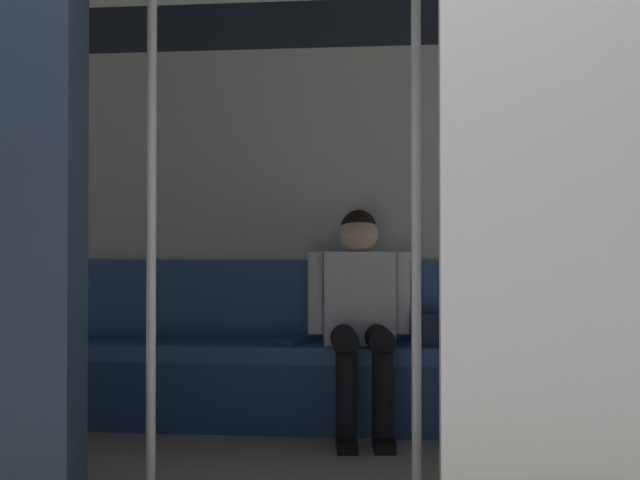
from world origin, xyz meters
TOP-DOWN VIEW (x-y plane):
  - train_car at (0.09, -1.10)m, footprint 6.40×2.50m
  - bench_seat at (0.00, -1.99)m, footprint 2.95×0.44m
  - person_seated at (-0.21, -1.94)m, footprint 0.55×0.71m
  - handbag at (-0.65, -2.01)m, footprint 0.26×0.15m
  - book at (0.16, -2.03)m, footprint 0.24×0.27m
  - grab_pole_door at (0.49, -0.53)m, footprint 0.04×0.04m
  - grab_pole_far at (-0.49, -0.62)m, footprint 0.04×0.04m

SIDE VIEW (x-z plane):
  - bench_seat at x=0.00m, z-range 0.12..0.59m
  - book at x=0.16m, z-range 0.47..0.50m
  - handbag at x=-0.65m, z-range 0.47..0.64m
  - person_seated at x=-0.21m, z-range 0.09..1.28m
  - grab_pole_door at x=0.49m, z-range 0.00..2.12m
  - grab_pole_far at x=-0.49m, z-range 0.00..2.12m
  - train_car at x=0.09m, z-range 0.35..2.62m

